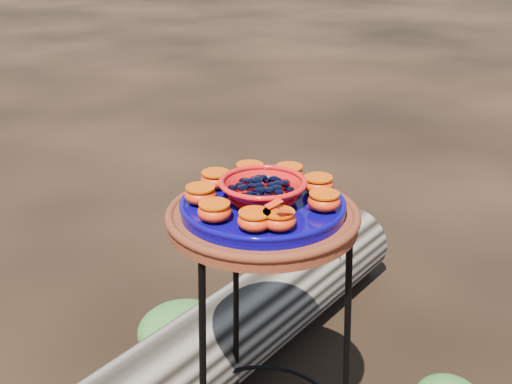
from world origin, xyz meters
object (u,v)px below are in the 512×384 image
object	(u,v)px
plant_stand	(262,353)
driftwood_log	(248,321)
cobalt_plate	(263,207)
red_bowl	(263,191)
terracotta_saucer	(263,219)

from	to	relation	value
plant_stand	driftwood_log	size ratio (longest dim) A/B	0.48
cobalt_plate	red_bowl	distance (m)	0.04
plant_stand	driftwood_log	distance (m)	0.50
plant_stand	red_bowl	xyz separation A→B (m)	(0.00, 0.00, 0.43)
plant_stand	cobalt_plate	xyz separation A→B (m)	(0.00, 0.00, 0.40)
driftwood_log	cobalt_plate	bearing A→B (deg)	-104.35
terracotta_saucer	driftwood_log	distance (m)	0.74
plant_stand	cobalt_plate	world-z (taller)	cobalt_plate
cobalt_plate	driftwood_log	world-z (taller)	cobalt_plate
plant_stand	red_bowl	size ratio (longest dim) A/B	3.82
terracotta_saucer	red_bowl	bearing A→B (deg)	0.00
cobalt_plate	red_bowl	world-z (taller)	red_bowl
red_bowl	driftwood_log	xyz separation A→B (m)	(0.11, 0.44, -0.65)
cobalt_plate	driftwood_log	distance (m)	0.76
plant_stand	terracotta_saucer	distance (m)	0.37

